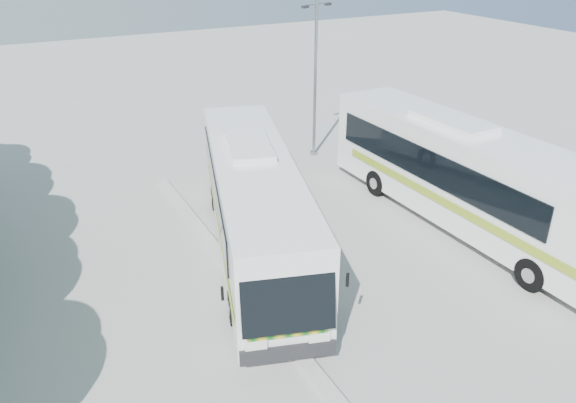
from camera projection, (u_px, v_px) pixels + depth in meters
ground at (317, 278)px, 18.50m from camera, size 100.00×100.00×0.00m
kerb_divider at (229, 265)px, 19.10m from camera, size 0.40×16.00×0.15m
coach_main at (254, 202)px, 19.32m from camera, size 6.04×12.80×3.50m
coach_adjacent at (468, 176)px, 20.98m from camera, size 3.09×13.65×3.77m
lamppost at (315, 74)px, 26.83m from camera, size 1.80×0.67×7.48m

